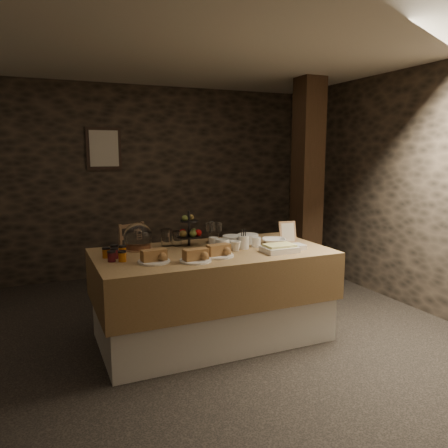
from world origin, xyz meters
name	(u,v)px	position (x,y,z in m)	size (l,w,h in m)	color
ground_plane	(172,346)	(0.00, 0.00, 0.00)	(5.50, 5.00, 0.01)	black
room_shell	(168,169)	(0.00, 0.00, 1.56)	(5.52, 5.02, 2.60)	black
buffet_table	(212,288)	(0.40, 0.04, 0.47)	(2.08, 1.11, 0.82)	silver
chair	(138,259)	(0.13, 1.89, 0.36)	(0.47, 0.46, 0.63)	brown
timber_column	(307,185)	(2.12, 1.08, 1.30)	(0.30, 0.30, 2.60)	black
framed_picture	(104,148)	(-0.15, 2.47, 1.75)	(0.45, 0.04, 0.55)	#31221A
plate_stack_a	(233,241)	(0.65, 0.14, 0.87)	(0.19, 0.19, 0.10)	white
plate_stack_b	(248,238)	(0.86, 0.22, 0.87)	(0.20, 0.20, 0.09)	white
cutlery_holder	(243,242)	(0.70, 0.00, 0.88)	(0.10, 0.10, 0.12)	white
cup_a	(222,245)	(0.49, 0.01, 0.88)	(0.13, 0.13, 0.10)	white
cup_b	(236,246)	(0.59, -0.05, 0.87)	(0.10, 0.10, 0.09)	white
mug_c	(213,242)	(0.47, 0.16, 0.87)	(0.09, 0.09, 0.10)	white
mug_d	(256,242)	(0.84, 0.02, 0.87)	(0.08, 0.08, 0.09)	white
bowl	(274,241)	(1.05, 0.06, 0.85)	(0.23, 0.23, 0.06)	white
cake_dome	(138,238)	(-0.20, 0.35, 0.93)	(0.26, 0.26, 0.26)	brown
fruit_stand	(190,232)	(0.29, 0.32, 0.96)	(0.23, 0.23, 0.33)	black
bread_platter_left	(154,257)	(-0.19, -0.17, 0.86)	(0.26, 0.26, 0.11)	white
bread_platter_center	(196,257)	(0.13, -0.28, 0.86)	(0.26, 0.26, 0.11)	white
bread_platter_right	(218,252)	(0.37, -0.20, 0.86)	(0.26, 0.26, 0.11)	white
jam_jars	(115,254)	(-0.45, 0.09, 0.86)	(0.20, 0.32, 0.07)	#52151D
tart_dish	(279,248)	(0.93, -0.26, 0.86)	(0.30, 0.22, 0.07)	white
square_dish	(296,247)	(1.13, -0.22, 0.85)	(0.14, 0.14, 0.04)	white
menu_frame	(288,232)	(1.25, 0.13, 0.91)	(0.17, 0.02, 0.22)	brown
storage_jar_a	(166,237)	(0.08, 0.40, 0.90)	(0.10, 0.10, 0.16)	white
storage_jar_b	(177,238)	(0.17, 0.37, 0.89)	(0.09, 0.09, 0.14)	white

